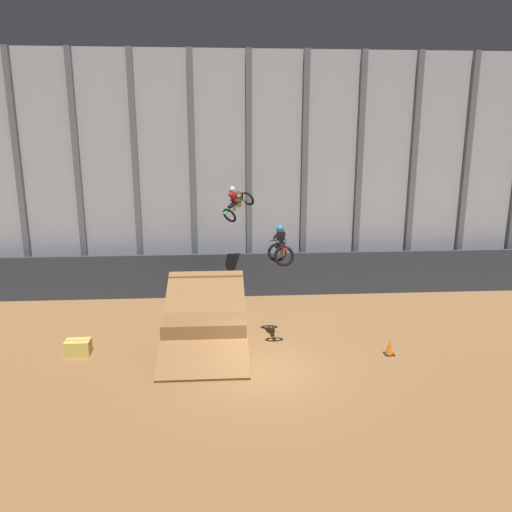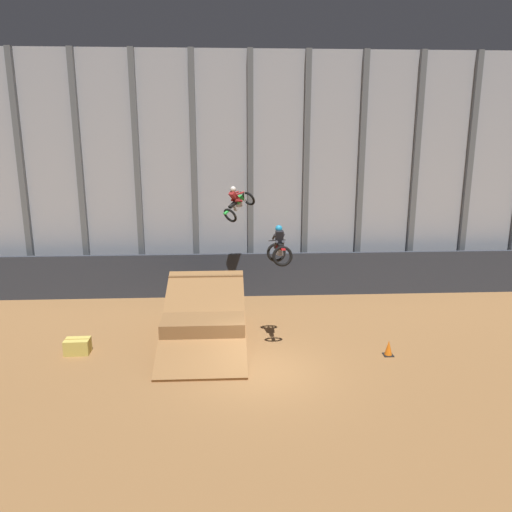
{
  "view_description": "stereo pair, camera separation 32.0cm",
  "coord_description": "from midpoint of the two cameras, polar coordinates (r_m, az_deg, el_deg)",
  "views": [
    {
      "loc": [
        -1.37,
        -15.61,
        7.92
      ],
      "look_at": [
        0.04,
        4.9,
        2.88
      ],
      "focal_mm": 35.0,
      "sensor_mm": 36.0,
      "label": 1
    },
    {
      "loc": [
        -1.05,
        -15.63,
        7.92
      ],
      "look_at": [
        0.04,
        4.9,
        2.88
      ],
      "focal_mm": 35.0,
      "sensor_mm": 36.0,
      "label": 2
    }
  ],
  "objects": [
    {
      "name": "hay_bale_trackside",
      "position": [
        19.83,
        -20.11,
        -9.78
      ],
      "size": [
        0.91,
        0.62,
        0.57
      ],
      "rotation": [
        0.0,
        0.0,
        0.02
      ],
      "color": "#CCB751",
      "rests_on": "ground_plane"
    },
    {
      "name": "rider_bike_left_air",
      "position": [
        22.94,
        -2.59,
        6.08
      ],
      "size": [
        1.69,
        1.71,
        1.69
      ],
      "rotation": [
        0.48,
        0.0,
        -0.77
      ],
      "color": "black"
    },
    {
      "name": "lower_barrier",
      "position": [
        24.9,
        -1.01,
        -2.16
      ],
      "size": [
        31.36,
        0.2,
        2.18
      ],
      "color": "#2D333D",
      "rests_on": "ground_plane"
    },
    {
      "name": "arena_back_wall",
      "position": [
        25.14,
        -1.19,
        9.2
      ],
      "size": [
        32.0,
        0.4,
        11.84
      ],
      "color": "#A3A8B2",
      "rests_on": "ground_plane"
    },
    {
      "name": "dirt_ramp",
      "position": [
        20.33,
        -6.23,
        -6.99
      ],
      "size": [
        3.18,
        5.99,
        2.24
      ],
      "color": "brown",
      "rests_on": "ground_plane"
    },
    {
      "name": "rider_bike_right_air",
      "position": [
        18.21,
        2.3,
        0.91
      ],
      "size": [
        0.83,
        1.76,
        1.54
      ],
      "rotation": [
        -0.14,
        0.0,
        0.06
      ],
      "color": "black"
    },
    {
      "name": "traffic_cone_near_ramp",
      "position": [
        19.26,
        14.55,
        -10.07
      ],
      "size": [
        0.36,
        0.36,
        0.58
      ],
      "color": "black",
      "rests_on": "ground_plane"
    },
    {
      "name": "ground_plane",
      "position": [
        17.55,
        0.44,
        -13.06
      ],
      "size": [
        60.0,
        60.0,
        0.0
      ],
      "primitive_type": "plane",
      "color": "olive"
    }
  ]
}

